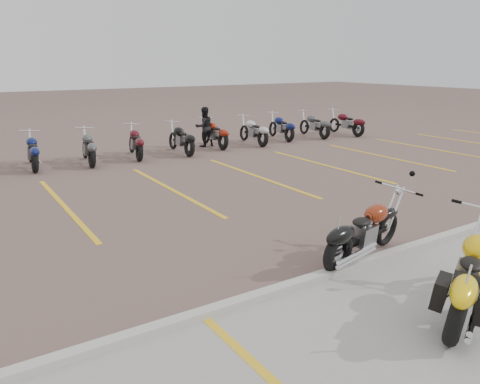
# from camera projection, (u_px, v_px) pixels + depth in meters

# --- Properties ---
(ground) EXTENTS (100.00, 100.00, 0.00)m
(ground) POSITION_uv_depth(u_px,v_px,m) (260.00, 237.00, 8.91)
(ground) COLOR brown
(ground) RESTS_ON ground
(curb) EXTENTS (60.00, 0.18, 0.12)m
(curb) POSITION_uv_depth(u_px,v_px,m) (334.00, 272.00, 7.28)
(curb) COLOR #ADAAA3
(curb) RESTS_ON ground
(parking_stripes) EXTENTS (38.00, 5.50, 0.01)m
(parking_stripes) POSITION_uv_depth(u_px,v_px,m) (172.00, 190.00, 12.16)
(parking_stripes) COLOR gold
(parking_stripes) RESTS_ON ground
(yellow_cruiser) EXTENTS (2.23, 1.21, 1.00)m
(yellow_cruiser) POSITION_uv_depth(u_px,v_px,m) (463.00, 279.00, 6.07)
(yellow_cruiser) COLOR black
(yellow_cruiser) RESTS_ON ground
(flame_cruiser) EXTENTS (2.18, 0.61, 0.91)m
(flame_cruiser) POSITION_uv_depth(u_px,v_px,m) (361.00, 234.00, 7.78)
(flame_cruiser) COLOR black
(flame_cruiser) RESTS_ON ground
(person_b) EXTENTS (0.76, 0.60, 1.53)m
(person_b) POSITION_uv_depth(u_px,v_px,m) (204.00, 127.00, 18.12)
(person_b) COLOR black
(person_b) RESTS_ON ground
(bg_bike_row) EXTENTS (19.01, 2.06, 1.10)m
(bg_bike_row) POSITION_uv_depth(u_px,v_px,m) (156.00, 139.00, 16.59)
(bg_bike_row) COLOR black
(bg_bike_row) RESTS_ON ground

